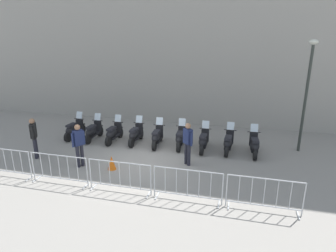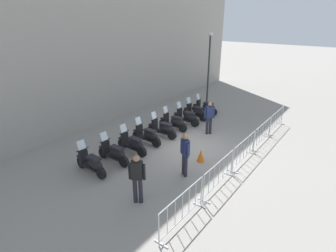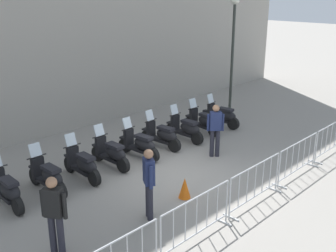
# 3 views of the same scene
# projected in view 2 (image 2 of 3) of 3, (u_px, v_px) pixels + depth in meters

# --- Properties ---
(ground_plane) EXTENTS (120.00, 120.00, 0.00)m
(ground_plane) POSITION_uv_depth(u_px,v_px,m) (192.00, 146.00, 12.43)
(ground_plane) COLOR gray
(motorcycle_0) EXTENTS (0.56, 1.73, 1.24)m
(motorcycle_0) POSITION_uv_depth(u_px,v_px,m) (92.00, 163.00, 10.03)
(motorcycle_0) COLOR black
(motorcycle_0) RESTS_ON ground
(motorcycle_1) EXTENTS (0.57, 1.73, 1.24)m
(motorcycle_1) POSITION_uv_depth(u_px,v_px,m) (114.00, 153.00, 10.81)
(motorcycle_1) COLOR black
(motorcycle_1) RESTS_ON ground
(motorcycle_2) EXTENTS (0.56, 1.73, 1.24)m
(motorcycle_2) POSITION_uv_depth(u_px,v_px,m) (133.00, 144.00, 11.61)
(motorcycle_2) COLOR black
(motorcycle_2) RESTS_ON ground
(motorcycle_3) EXTENTS (0.57, 1.73, 1.24)m
(motorcycle_3) POSITION_uv_depth(u_px,v_px,m) (147.00, 135.00, 12.47)
(motorcycle_3) COLOR black
(motorcycle_3) RESTS_ON ground
(motorcycle_4) EXTENTS (0.63, 1.72, 1.24)m
(motorcycle_4) POSITION_uv_depth(u_px,v_px,m) (163.00, 129.00, 13.24)
(motorcycle_4) COLOR black
(motorcycle_4) RESTS_ON ground
(motorcycle_5) EXTENTS (0.64, 1.72, 1.24)m
(motorcycle_5) POSITION_uv_depth(u_px,v_px,m) (174.00, 122.00, 14.09)
(motorcycle_5) COLOR black
(motorcycle_5) RESTS_ON ground
(motorcycle_6) EXTENTS (0.56, 1.73, 1.24)m
(motorcycle_6) POSITION_uv_depth(u_px,v_px,m) (187.00, 117.00, 14.84)
(motorcycle_6) COLOR black
(motorcycle_6) RESTS_ON ground
(motorcycle_7) EXTENTS (0.56, 1.72, 1.24)m
(motorcycle_7) POSITION_uv_depth(u_px,v_px,m) (196.00, 112.00, 15.68)
(motorcycle_7) COLOR black
(motorcycle_7) RESTS_ON ground
(motorcycle_8) EXTENTS (0.64, 1.72, 1.24)m
(motorcycle_8) POSITION_uv_depth(u_px,v_px,m) (206.00, 107.00, 16.47)
(motorcycle_8) COLOR black
(motorcycle_8) RESTS_ON ground
(barrier_segment_0) EXTENTS (2.16, 0.64, 1.07)m
(barrier_segment_0) POSITION_uv_depth(u_px,v_px,m) (182.00, 209.00, 7.50)
(barrier_segment_0) COLOR #B2B5B7
(barrier_segment_0) RESTS_ON ground
(barrier_segment_1) EXTENTS (2.16, 0.64, 1.07)m
(barrier_segment_1) POSITION_uv_depth(u_px,v_px,m) (219.00, 175.00, 9.16)
(barrier_segment_1) COLOR #B2B5B7
(barrier_segment_1) RESTS_ON ground
(barrier_segment_2) EXTENTS (2.16, 0.64, 1.07)m
(barrier_segment_2) POSITION_uv_depth(u_px,v_px,m) (244.00, 151.00, 10.82)
(barrier_segment_2) COLOR #B2B5B7
(barrier_segment_2) RESTS_ON ground
(barrier_segment_3) EXTENTS (2.16, 0.64, 1.07)m
(barrier_segment_3) POSITION_uv_depth(u_px,v_px,m) (262.00, 134.00, 12.49)
(barrier_segment_3) COLOR #B2B5B7
(barrier_segment_3) RESTS_ON ground
(barrier_segment_4) EXTENTS (2.16, 0.64, 1.07)m
(barrier_segment_4) POSITION_uv_depth(u_px,v_px,m) (277.00, 120.00, 14.15)
(barrier_segment_4) COLOR #B2B5B7
(barrier_segment_4) RESTS_ON ground
(street_lamp) EXTENTS (0.36, 0.36, 4.81)m
(street_lamp) POSITION_uv_depth(u_px,v_px,m) (209.00, 61.00, 17.55)
(street_lamp) COLOR #2D332D
(street_lamp) RESTS_ON ground
(officer_near_row_end) EXTENTS (0.35, 0.50, 1.73)m
(officer_near_row_end) POSITION_uv_depth(u_px,v_px,m) (185.00, 152.00, 9.74)
(officer_near_row_end) COLOR #23232D
(officer_near_row_end) RESTS_ON ground
(officer_mid_plaza) EXTENTS (0.39, 0.46, 1.73)m
(officer_mid_plaza) POSITION_uv_depth(u_px,v_px,m) (137.00, 176.00, 8.24)
(officer_mid_plaza) COLOR #23232D
(officer_mid_plaza) RESTS_ON ground
(officer_by_barriers) EXTENTS (0.46, 0.39, 1.73)m
(officer_by_barriers) POSITION_uv_depth(u_px,v_px,m) (209.00, 116.00, 13.42)
(officer_by_barriers) COLOR #23232D
(officer_by_barriers) RESTS_ON ground
(traffic_cone) EXTENTS (0.32, 0.32, 0.55)m
(traffic_cone) POSITION_uv_depth(u_px,v_px,m) (201.00, 155.00, 11.01)
(traffic_cone) COLOR orange
(traffic_cone) RESTS_ON ground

